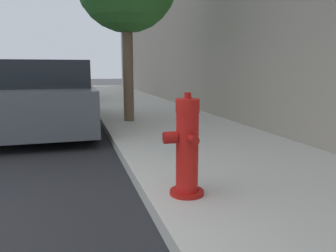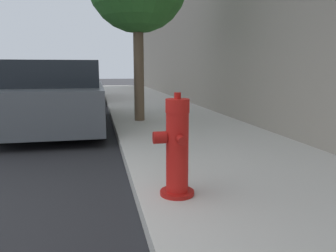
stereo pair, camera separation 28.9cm
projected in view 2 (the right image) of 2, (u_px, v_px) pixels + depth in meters
The scene contains 4 objects.
sidewalk_slab at pixel (296, 205), 2.87m from camera, with size 2.70×40.00×0.14m.
fire_hydrant at pixel (177, 149), 2.86m from camera, with size 0.37×0.39×0.91m.
parked_car_near at pixel (59, 96), 6.86m from camera, with size 1.84×4.32×1.40m.
parked_car_mid at pixel (75, 84), 12.39m from camera, with size 1.71×4.40×1.45m.
Camera 2 is at (1.33, -2.41, 1.25)m, focal length 35.00 mm.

